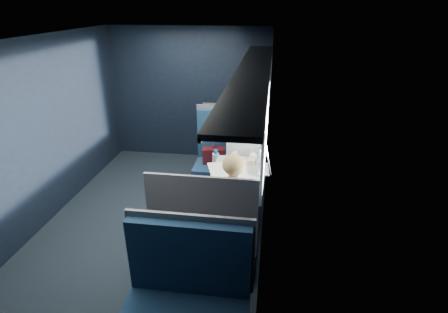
# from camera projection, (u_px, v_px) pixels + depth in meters

# --- Properties ---
(ground) EXTENTS (2.80, 4.20, 0.01)m
(ground) POSITION_uv_depth(u_px,v_px,m) (158.00, 217.00, 4.71)
(ground) COLOR black
(room_shell) EXTENTS (3.00, 4.40, 2.40)m
(room_shell) POSITION_uv_depth(u_px,v_px,m) (150.00, 111.00, 4.10)
(room_shell) COLOR black
(room_shell) RESTS_ON ground
(table) EXTENTS (0.62, 1.00, 0.74)m
(table) POSITION_uv_depth(u_px,v_px,m) (235.00, 178.00, 4.31)
(table) COLOR #54565E
(table) RESTS_ON ground
(seat_bay_near) EXTENTS (1.04, 0.62, 1.26)m
(seat_bay_near) POSITION_uv_depth(u_px,v_px,m) (228.00, 165.00, 5.22)
(seat_bay_near) COLOR #0E233E
(seat_bay_near) RESTS_ON ground
(seat_bay_far) EXTENTS (1.04, 0.62, 1.26)m
(seat_bay_far) POSITION_uv_depth(u_px,v_px,m) (208.00, 237.00, 3.64)
(seat_bay_far) COLOR #0E233E
(seat_bay_far) RESTS_ON ground
(seat_row_front) EXTENTS (1.04, 0.51, 1.16)m
(seat_row_front) POSITION_uv_depth(u_px,v_px,m) (236.00, 143.00, 6.06)
(seat_row_front) COLOR #0E233E
(seat_row_front) RESTS_ON ground
(seat_row_back) EXTENTS (1.04, 0.51, 1.16)m
(seat_row_back) POSITION_uv_depth(u_px,v_px,m) (187.00, 307.00, 2.81)
(seat_row_back) COLOR #0E233E
(seat_row_back) RESTS_ON ground
(man) EXTENTS (0.53, 0.56, 1.32)m
(man) POSITION_uv_depth(u_px,v_px,m) (245.00, 152.00, 4.91)
(man) COLOR black
(man) RESTS_ON ground
(woman) EXTENTS (0.53, 0.56, 1.32)m
(woman) POSITION_uv_depth(u_px,v_px,m) (234.00, 204.00, 3.63)
(woman) COLOR black
(woman) RESTS_ON ground
(papers) EXTENTS (0.73, 0.87, 0.01)m
(papers) POSITION_uv_depth(u_px,v_px,m) (232.00, 174.00, 4.23)
(papers) COLOR white
(papers) RESTS_ON table
(laptop) EXTENTS (0.30, 0.38, 0.27)m
(laptop) POSITION_uv_depth(u_px,v_px,m) (263.00, 165.00, 4.31)
(laptop) COLOR silver
(laptop) RESTS_ON table
(bottle_small) EXTENTS (0.06, 0.06, 0.21)m
(bottle_small) POSITION_uv_depth(u_px,v_px,m) (260.00, 158.00, 4.44)
(bottle_small) COLOR silver
(bottle_small) RESTS_ON table
(cup) EXTENTS (0.07, 0.07, 0.09)m
(cup) POSITION_uv_depth(u_px,v_px,m) (254.00, 158.00, 4.55)
(cup) COLOR white
(cup) RESTS_ON table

